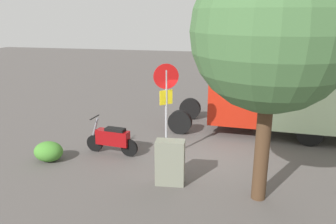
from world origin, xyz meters
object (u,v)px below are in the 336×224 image
(motorcycle, at_px, (112,139))
(stop_sign, at_px, (166,97))
(street_tree, at_px, (272,32))
(box_truck_near, at_px, (292,95))
(utility_cabinet, at_px, (170,162))

(motorcycle, xyz_separation_m, stop_sign, (-1.76, -0.09, 1.47))
(motorcycle, distance_m, stop_sign, 2.30)
(motorcycle, relative_size, street_tree, 0.31)
(motorcycle, relative_size, stop_sign, 0.61)
(box_truck_near, distance_m, motorcycle, 6.66)
(street_tree, bearing_deg, stop_sign, -34.19)
(stop_sign, distance_m, street_tree, 3.91)
(street_tree, xyz_separation_m, utility_cabinet, (2.29, -0.25, -3.41))
(motorcycle, distance_m, street_tree, 5.99)
(street_tree, bearing_deg, utility_cabinet, -6.25)
(utility_cabinet, bearing_deg, stop_sign, -73.83)
(box_truck_near, height_order, utility_cabinet, box_truck_near)
(box_truck_near, distance_m, utility_cabinet, 5.93)
(utility_cabinet, bearing_deg, box_truck_near, -127.52)
(motorcycle, xyz_separation_m, street_tree, (-4.53, 1.79, 3.50))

